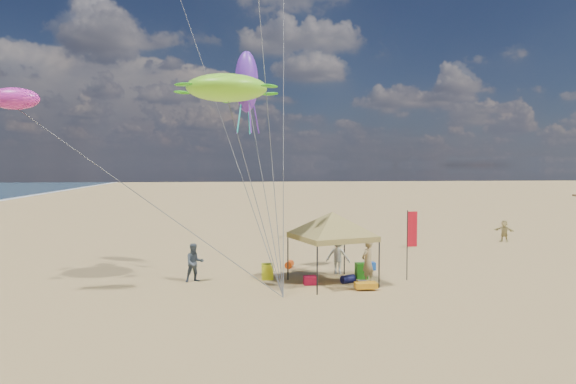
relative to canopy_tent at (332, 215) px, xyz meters
name	(u,v)px	position (x,y,z in m)	size (l,w,h in m)	color
ground	(298,302)	(-1.89, -2.74, -3.02)	(280.00, 280.00, 0.00)	tan
canopy_tent	(332,215)	(0.00, 0.00, 0.00)	(5.64, 5.64, 3.63)	black
feather_flag	(411,234)	(3.64, 0.26, -0.92)	(0.48, 0.06, 3.15)	black
cooler_red	(310,280)	(-0.98, -0.07, -2.83)	(0.54, 0.38, 0.38)	#B20E30
cooler_blue	(370,266)	(2.46, 2.67, -2.83)	(0.54, 0.38, 0.38)	#154AAF
bag_navy	(348,279)	(0.72, 0.01, -2.84)	(0.36, 0.36, 0.60)	#0E113F
bag_orange	(289,264)	(-1.40, 3.63, -2.84)	(0.36, 0.36, 0.60)	#C63F0B
chair_green	(361,271)	(1.55, 0.86, -2.67)	(0.50, 0.50, 0.70)	#268418
chair_yellow	(267,272)	(-2.71, 1.23, -2.67)	(0.50, 0.50, 0.70)	yellow
crate_grey	(362,284)	(1.13, -0.78, -2.88)	(0.34, 0.30, 0.28)	slate
beach_cart	(366,285)	(1.16, -1.29, -2.82)	(0.90, 0.50, 0.24)	orange
person_near_a	(368,262)	(1.57, -0.09, -2.07)	(0.69, 0.46, 1.90)	tan
person_near_b	(194,263)	(-5.96, 1.10, -2.17)	(0.83, 0.65, 1.71)	#39434E
person_near_c	(338,256)	(0.70, 1.92, -2.14)	(1.14, 0.66, 1.77)	beige
person_far_c	(504,231)	(14.11, 10.63, -2.29)	(1.35, 0.43, 1.45)	tan
turtle_kite	(227,88)	(-4.50, -0.43, 5.28)	(3.31, 2.65, 1.10)	#8FFF29
fish_kite	(14,99)	(-12.46, -1.06, 4.65)	(1.85, 0.93, 0.82)	#CF2AA4
squid_kite	(247,82)	(-3.56, 2.65, 6.05)	(1.10, 1.10, 2.85)	purple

